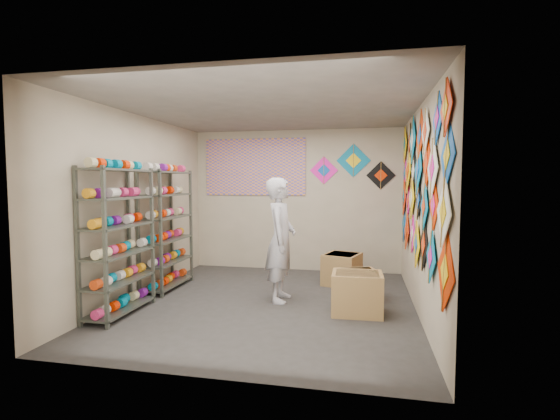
% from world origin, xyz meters
% --- Properties ---
extents(ground, '(4.50, 4.50, 0.00)m').
position_xyz_m(ground, '(0.00, 0.00, 0.00)').
color(ground, '#2D2A27').
extents(room_walls, '(4.50, 4.50, 4.50)m').
position_xyz_m(room_walls, '(0.00, 0.00, 1.64)').
color(room_walls, tan).
rests_on(room_walls, ground).
extents(shelf_rack_front, '(0.40, 1.10, 1.90)m').
position_xyz_m(shelf_rack_front, '(-1.78, -0.85, 0.95)').
color(shelf_rack_front, '#4C5147').
rests_on(shelf_rack_front, ground).
extents(shelf_rack_back, '(0.40, 1.10, 1.90)m').
position_xyz_m(shelf_rack_back, '(-1.78, 0.45, 0.95)').
color(shelf_rack_back, '#4C5147').
rests_on(shelf_rack_back, ground).
extents(string_spools, '(0.12, 2.36, 0.12)m').
position_xyz_m(string_spools, '(-1.78, -0.20, 1.05)').
color(string_spools, '#E42D6C').
rests_on(string_spools, ground).
extents(kite_wall_display, '(0.06, 4.36, 2.07)m').
position_xyz_m(kite_wall_display, '(1.98, 0.04, 1.66)').
color(kite_wall_display, red).
rests_on(kite_wall_display, room_walls).
extents(back_wall_kites, '(1.58, 0.02, 0.86)m').
position_xyz_m(back_wall_kites, '(1.08, 2.24, 1.97)').
color(back_wall_kites, '#F119A9').
rests_on(back_wall_kites, room_walls).
extents(poster, '(2.00, 0.01, 1.10)m').
position_xyz_m(poster, '(-0.80, 2.23, 2.00)').
color(poster, '#5F4EAB').
rests_on(poster, room_walls).
extents(shopkeeper, '(0.67, 0.46, 1.77)m').
position_xyz_m(shopkeeper, '(0.14, 0.16, 0.88)').
color(shopkeeper, beige).
rests_on(shopkeeper, ground).
extents(carton_a, '(0.65, 0.55, 0.53)m').
position_xyz_m(carton_a, '(1.23, -0.21, 0.27)').
color(carton_a, olive).
rests_on(carton_a, ground).
extents(carton_b, '(0.63, 0.57, 0.43)m').
position_xyz_m(carton_b, '(1.23, 0.45, 0.22)').
color(carton_b, olive).
rests_on(carton_b, ground).
extents(carton_c, '(0.69, 0.72, 0.51)m').
position_xyz_m(carton_c, '(0.96, 1.27, 0.26)').
color(carton_c, olive).
rests_on(carton_c, ground).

